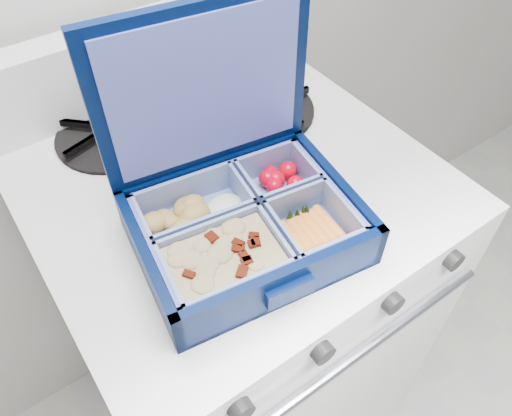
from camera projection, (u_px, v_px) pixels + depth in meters
stove at (235, 319)px, 0.99m from camera, size 0.53×0.53×0.80m
bento_box at (246, 226)px, 0.59m from camera, size 0.28×0.23×0.06m
burner_grate at (255, 104)px, 0.78m from camera, size 0.23×0.23×0.03m
burner_grate_rear at (112, 131)px, 0.74m from camera, size 0.21×0.21×0.02m
fork at (214, 170)px, 0.69m from camera, size 0.15×0.16×0.01m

